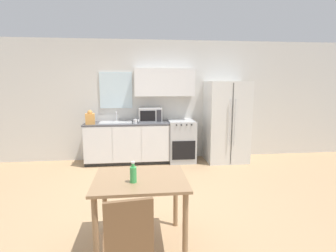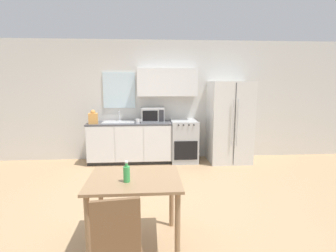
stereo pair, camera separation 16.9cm
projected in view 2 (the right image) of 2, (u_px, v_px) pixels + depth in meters
The scene contains 12 objects.
ground_plane at pixel (147, 201), 3.95m from camera, with size 12.00×12.00×0.00m, color tan.
wall_back at pixel (149, 99), 5.99m from camera, with size 12.00×0.38×2.70m.
kitchen_counter at pixel (130, 142), 5.82m from camera, with size 1.83×0.61×0.90m.
oven_range at pixel (184, 141), 5.89m from camera, with size 0.58×0.64×0.93m.
refrigerator at pixel (229, 122), 5.83m from camera, with size 0.90×0.79×1.79m.
kitchen_sink at pixel (119, 122), 5.74m from camera, with size 0.69×0.43×0.23m.
microwave at pixel (153, 115), 5.83m from camera, with size 0.51×0.38×0.31m.
coffee_mug at pixel (138, 121), 5.61m from camera, with size 0.12×0.09×0.09m.
grocery_bag_0 at pixel (93, 118), 5.54m from camera, with size 0.21×0.18×0.30m.
dining_table at pixel (135, 189), 2.81m from camera, with size 0.98×0.80×0.77m.
dining_chair_near at pixel (117, 242), 2.06m from camera, with size 0.45×0.45×0.93m.
drink_bottle at pixel (127, 173), 2.66m from camera, with size 0.07×0.07×0.22m.
Camera 2 is at (0.05, -3.72, 1.78)m, focal length 28.00 mm.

